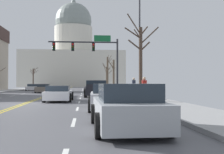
{
  "coord_description": "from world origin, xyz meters",
  "views": [
    {
      "loc": [
        3.87,
        -18.72,
        1.36
      ],
      "look_at": [
        8.36,
        29.39,
        2.3
      ],
      "focal_mm": 47.21,
      "sensor_mm": 36.0,
      "label": 1
    }
  ],
  "objects_px": {
    "bicycle_parked": "(150,95)",
    "sedan_near_02": "(109,98)",
    "signal_gantry": "(92,51)",
    "pedestrian_01": "(134,86)",
    "pickup_truck_near_00": "(96,89)",
    "sedan_oncoming_01": "(33,87)",
    "sedan_oncoming_00": "(43,89)",
    "street_lamp_right": "(136,37)",
    "sedan_near_01": "(59,94)",
    "pedestrian_00": "(144,88)",
    "sedan_near_03": "(127,108)"
  },
  "relations": [
    {
      "from": "bicycle_parked",
      "to": "sedan_near_01",
      "type": "bearing_deg",
      "value": 174.95
    },
    {
      "from": "sedan_near_03",
      "to": "pickup_truck_near_00",
      "type": "bearing_deg",
      "value": 90.27
    },
    {
      "from": "sedan_near_02",
      "to": "bicycle_parked",
      "type": "height_order",
      "value": "sedan_near_02"
    },
    {
      "from": "sedan_near_02",
      "to": "pedestrian_01",
      "type": "relative_size",
      "value": 2.7
    },
    {
      "from": "sedan_oncoming_01",
      "to": "bicycle_parked",
      "type": "height_order",
      "value": "sedan_oncoming_01"
    },
    {
      "from": "signal_gantry",
      "to": "sedan_near_03",
      "type": "bearing_deg",
      "value": -89.26
    },
    {
      "from": "signal_gantry",
      "to": "sedan_oncoming_01",
      "type": "height_order",
      "value": "signal_gantry"
    },
    {
      "from": "pickup_truck_near_00",
      "to": "sedan_oncoming_01",
      "type": "xyz_separation_m",
      "value": [
        -10.2,
        24.17,
        -0.18
      ]
    },
    {
      "from": "street_lamp_right",
      "to": "pickup_truck_near_00",
      "type": "bearing_deg",
      "value": 116.9
    },
    {
      "from": "sedan_oncoming_00",
      "to": "sedan_near_03",
      "type": "bearing_deg",
      "value": -78.18
    },
    {
      "from": "sedan_oncoming_01",
      "to": "pedestrian_01",
      "type": "xyz_separation_m",
      "value": [
        13.63,
        -25.9,
        0.53
      ]
    },
    {
      "from": "bicycle_parked",
      "to": "street_lamp_right",
      "type": "bearing_deg",
      "value": 115.15
    },
    {
      "from": "sedan_oncoming_00",
      "to": "sedan_near_01",
      "type": "bearing_deg",
      "value": -78.99
    },
    {
      "from": "street_lamp_right",
      "to": "sedan_near_03",
      "type": "distance_m",
      "value": 15.39
    },
    {
      "from": "sedan_oncoming_00",
      "to": "pedestrian_01",
      "type": "relative_size",
      "value": 2.52
    },
    {
      "from": "street_lamp_right",
      "to": "sedan_oncoming_01",
      "type": "bearing_deg",
      "value": 113.68
    },
    {
      "from": "sedan_oncoming_00",
      "to": "sedan_oncoming_01",
      "type": "bearing_deg",
      "value": 106.46
    },
    {
      "from": "sedan_near_03",
      "to": "pedestrian_00",
      "type": "bearing_deg",
      "value": 75.8
    },
    {
      "from": "bicycle_parked",
      "to": "pedestrian_00",
      "type": "bearing_deg",
      "value": -112.58
    },
    {
      "from": "sedan_oncoming_01",
      "to": "signal_gantry",
      "type": "bearing_deg",
      "value": -62.79
    },
    {
      "from": "sedan_near_03",
      "to": "bicycle_parked",
      "type": "bearing_deg",
      "value": 74.46
    },
    {
      "from": "pickup_truck_near_00",
      "to": "sedan_oncoming_00",
      "type": "relative_size",
      "value": 1.25
    },
    {
      "from": "pickup_truck_near_00",
      "to": "sedan_oncoming_00",
      "type": "height_order",
      "value": "pickup_truck_near_00"
    },
    {
      "from": "street_lamp_right",
      "to": "pedestrian_01",
      "type": "distance_m",
      "value": 5.64
    },
    {
      "from": "pickup_truck_near_00",
      "to": "sedan_near_02",
      "type": "xyz_separation_m",
      "value": [
        0.12,
        -13.93,
        -0.11
      ]
    },
    {
      "from": "pickup_truck_near_00",
      "to": "sedan_oncoming_01",
      "type": "relative_size",
      "value": 1.16
    },
    {
      "from": "pickup_truck_near_00",
      "to": "sedan_oncoming_01",
      "type": "bearing_deg",
      "value": 112.89
    },
    {
      "from": "sedan_near_02",
      "to": "pickup_truck_near_00",
      "type": "bearing_deg",
      "value": 90.51
    },
    {
      "from": "bicycle_parked",
      "to": "sedan_near_02",
      "type": "bearing_deg",
      "value": -118.35
    },
    {
      "from": "street_lamp_right",
      "to": "sedan_near_03",
      "type": "relative_size",
      "value": 1.86
    },
    {
      "from": "pickup_truck_near_00",
      "to": "pedestrian_00",
      "type": "relative_size",
      "value": 3.3
    },
    {
      "from": "sedan_near_03",
      "to": "sedan_oncoming_00",
      "type": "distance_m",
      "value": 33.39
    },
    {
      "from": "street_lamp_right",
      "to": "sedan_oncoming_00",
      "type": "height_order",
      "value": "street_lamp_right"
    },
    {
      "from": "pedestrian_01",
      "to": "bicycle_parked",
      "type": "xyz_separation_m",
      "value": [
        0.25,
        -5.62,
        -0.59
      ]
    },
    {
      "from": "sedan_near_02",
      "to": "sedan_near_03",
      "type": "xyz_separation_m",
      "value": [
        -0.03,
        -6.29,
        0.02
      ]
    },
    {
      "from": "pedestrian_00",
      "to": "sedan_oncoming_00",
      "type": "bearing_deg",
      "value": 113.77
    },
    {
      "from": "sedan_near_02",
      "to": "pedestrian_01",
      "type": "xyz_separation_m",
      "value": [
        3.3,
        12.2,
        0.47
      ]
    },
    {
      "from": "sedan_near_02",
      "to": "pedestrian_01",
      "type": "distance_m",
      "value": 12.65
    },
    {
      "from": "signal_gantry",
      "to": "sedan_oncoming_01",
      "type": "distance_m",
      "value": 22.25
    },
    {
      "from": "pickup_truck_near_00",
      "to": "sedan_near_02",
      "type": "distance_m",
      "value": 13.93
    },
    {
      "from": "pickup_truck_near_00",
      "to": "street_lamp_right",
      "type": "bearing_deg",
      "value": -63.1
    },
    {
      "from": "signal_gantry",
      "to": "bicycle_parked",
      "type": "xyz_separation_m",
      "value": [
        3.9,
        -12.12,
        -4.43
      ]
    },
    {
      "from": "sedan_near_02",
      "to": "pedestrian_00",
      "type": "bearing_deg",
      "value": 59.35
    },
    {
      "from": "sedan_near_01",
      "to": "sedan_oncoming_01",
      "type": "height_order",
      "value": "sedan_near_01"
    },
    {
      "from": "sedan_oncoming_01",
      "to": "sedan_oncoming_00",
      "type": "bearing_deg",
      "value": -73.54
    },
    {
      "from": "sedan_oncoming_00",
      "to": "pedestrian_01",
      "type": "xyz_separation_m",
      "value": [
        10.17,
        -14.19,
        0.52
      ]
    },
    {
      "from": "sedan_oncoming_00",
      "to": "pedestrian_00",
      "type": "bearing_deg",
      "value": -66.23
    },
    {
      "from": "signal_gantry",
      "to": "sedan_near_02",
      "type": "height_order",
      "value": "signal_gantry"
    },
    {
      "from": "sedan_oncoming_00",
      "to": "bicycle_parked",
      "type": "xyz_separation_m",
      "value": [
        10.42,
        -19.82,
        -0.07
      ]
    },
    {
      "from": "sedan_near_03",
      "to": "sedan_oncoming_00",
      "type": "relative_size",
      "value": 1.04
    }
  ]
}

